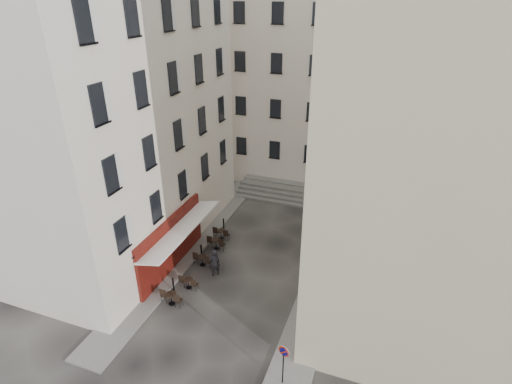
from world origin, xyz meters
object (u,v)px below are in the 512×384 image
at_px(no_parking_sign, 283,358).
at_px(pedestrian, 215,262).
at_px(bistro_table_a, 172,297).
at_px(bistro_table_b, 189,282).

height_order(no_parking_sign, pedestrian, no_parking_sign).
distance_m(bistro_table_a, bistro_table_b, 1.51).
distance_m(no_parking_sign, bistro_table_b, 8.18).
bearing_deg(no_parking_sign, bistro_table_b, 166.04).
relative_size(bistro_table_a, pedestrian, 0.71).
relative_size(bistro_table_a, bistro_table_b, 1.12).
bearing_deg(bistro_table_a, pedestrian, 70.05).
height_order(no_parking_sign, bistro_table_a, no_parking_sign).
xyz_separation_m(bistro_table_a, pedestrian, (1.13, 3.12, 0.45)).
xyz_separation_m(bistro_table_a, bistro_table_b, (0.23, 1.50, -0.05)).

